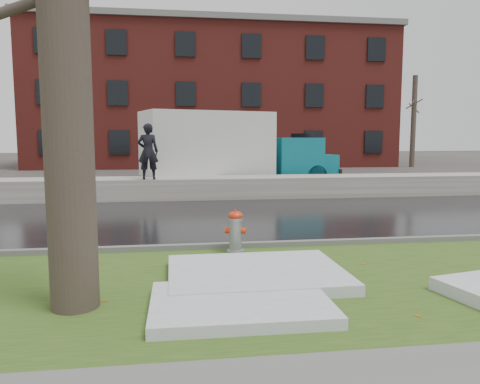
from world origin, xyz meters
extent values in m
plane|color=#47423D|center=(0.00, 0.00, 0.00)|extent=(120.00, 120.00, 0.00)
cube|color=#294918|center=(0.00, -1.25, 0.02)|extent=(60.00, 4.50, 0.04)
cube|color=black|center=(0.00, 4.50, 0.01)|extent=(60.00, 7.00, 0.03)
cube|color=slate|center=(0.00, 13.00, 0.01)|extent=(60.00, 9.00, 0.03)
cube|color=slate|center=(0.00, 1.00, 0.07)|extent=(60.00, 0.15, 0.14)
cube|color=#B7B3A8|center=(0.00, 8.70, 0.38)|extent=(60.00, 1.60, 0.75)
cube|color=maroon|center=(2.00, 30.00, 5.00)|extent=(26.00, 12.00, 10.00)
cylinder|color=brown|center=(-6.00, 26.00, 3.25)|extent=(0.36, 0.36, 6.50)
cylinder|color=brown|center=(-6.00, 26.00, 4.20)|extent=(0.84, 1.62, 0.73)
cylinder|color=brown|center=(-6.00, 26.00, 5.10)|extent=(1.08, 1.26, 0.66)
cylinder|color=brown|center=(-6.00, 26.00, 3.60)|extent=(1.40, 0.61, 0.63)
cylinder|color=brown|center=(16.00, 24.00, 3.25)|extent=(0.36, 0.36, 6.50)
cylinder|color=brown|center=(16.00, 24.00, 4.20)|extent=(0.84, 1.62, 0.73)
cylinder|color=brown|center=(16.00, 24.00, 5.10)|extent=(1.08, 1.26, 0.66)
cylinder|color=brown|center=(16.00, 24.00, 3.60)|extent=(1.40, 0.61, 0.63)
cylinder|color=gray|center=(0.03, 0.60, 0.39)|extent=(0.27, 0.27, 0.70)
ellipsoid|color=red|center=(0.03, 0.60, 0.74)|extent=(0.32, 0.32, 0.16)
cylinder|color=red|center=(0.03, 0.60, 0.83)|extent=(0.06, 0.06, 0.05)
cylinder|color=red|center=(-0.11, 0.63, 0.46)|extent=(0.12, 0.13, 0.11)
cylinder|color=red|center=(0.17, 0.57, 0.46)|extent=(0.12, 0.13, 0.11)
cylinder|color=gray|center=(0.06, 0.74, 0.46)|extent=(0.16, 0.13, 0.14)
cylinder|color=brown|center=(-2.32, -1.84, 3.74)|extent=(0.77, 0.77, 7.40)
cube|color=black|center=(1.37, 10.96, 0.59)|extent=(7.20, 3.03, 0.20)
cube|color=beige|center=(0.25, 10.61, 1.91)|extent=(5.36, 3.63, 2.45)
cube|color=#0D6A79|center=(3.84, 11.73, 1.36)|extent=(2.64, 2.70, 1.54)
cube|color=#0D6A79|center=(5.10, 12.13, 1.00)|extent=(1.64, 2.23, 0.82)
cube|color=black|center=(4.45, 11.92, 1.91)|extent=(0.61, 1.75, 0.82)
cube|color=black|center=(-2.61, 9.72, 0.30)|extent=(1.81, 1.50, 0.61)
cylinder|color=black|center=(4.78, 11.03, 0.50)|extent=(1.03, 0.56, 1.00)
cylinder|color=black|center=(4.21, 12.85, 0.50)|extent=(1.03, 0.56, 1.00)
cylinder|color=black|center=(0.79, 9.78, 0.50)|extent=(1.03, 0.56, 1.00)
cylinder|color=black|center=(0.22, 11.60, 0.50)|extent=(1.03, 0.56, 1.00)
cylinder|color=black|center=(-0.60, 9.35, 0.50)|extent=(1.03, 0.56, 1.00)
cylinder|color=black|center=(-1.16, 11.17, 0.50)|extent=(1.03, 0.56, 1.00)
imported|color=black|center=(-1.91, 8.10, 1.68)|extent=(0.68, 0.45, 1.86)
cube|color=silver|center=(0.13, -1.02, 0.12)|extent=(2.61, 2.02, 0.16)
cube|color=silver|center=(-0.28, -2.21, 0.11)|extent=(2.22, 1.62, 0.14)
camera|label=1|loc=(-1.07, -7.75, 2.17)|focal=35.00mm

